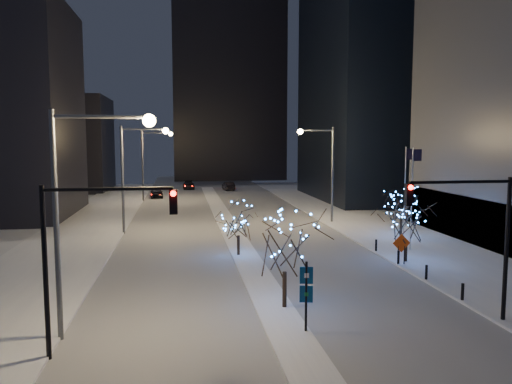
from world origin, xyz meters
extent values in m
plane|color=white|center=(0.00, 0.00, 0.00)|extent=(160.00, 160.00, 0.00)
cube|color=#9CA1AA|center=(0.00, 35.00, 0.01)|extent=(20.00, 130.00, 0.02)
cube|color=white|center=(0.00, 30.00, 0.07)|extent=(2.00, 80.00, 0.15)
cube|color=white|center=(15.00, 20.00, 0.07)|extent=(10.00, 90.00, 0.15)
cube|color=white|center=(-14.00, 20.00, 0.07)|extent=(8.00, 90.00, 0.15)
cube|color=black|center=(-26.00, 70.00, 8.00)|extent=(18.00, 16.00, 16.00)
cube|color=black|center=(6.00, 92.00, 21.00)|extent=(24.00, 14.00, 42.00)
cylinder|color=#595E66|center=(-10.00, 2.00, 5.00)|extent=(0.24, 0.24, 10.00)
cylinder|color=#595E66|center=(-8.00, 2.00, 9.70)|extent=(4.00, 0.16, 0.16)
sphere|color=#FFC37F|center=(-6.00, 2.00, 9.55)|extent=(0.56, 0.56, 0.56)
cylinder|color=#595E66|center=(-10.00, 27.00, 5.00)|extent=(0.24, 0.24, 10.00)
cylinder|color=#595E66|center=(-8.00, 27.00, 9.70)|extent=(4.00, 0.16, 0.16)
sphere|color=#FFC37F|center=(-6.00, 27.00, 9.55)|extent=(0.56, 0.56, 0.56)
cylinder|color=#595E66|center=(-10.00, 52.00, 5.00)|extent=(0.24, 0.24, 10.00)
cylinder|color=#595E66|center=(-8.00, 52.00, 9.70)|extent=(4.00, 0.16, 0.16)
sphere|color=#FFC37F|center=(-6.00, 52.00, 9.55)|extent=(0.56, 0.56, 0.56)
cylinder|color=#595E66|center=(11.00, 30.00, 5.00)|extent=(0.24, 0.24, 10.00)
cylinder|color=#595E66|center=(9.25, 30.00, 9.70)|extent=(3.50, 0.16, 0.16)
sphere|color=#FFC37F|center=(7.50, 30.00, 9.55)|extent=(0.56, 0.56, 0.56)
cylinder|color=black|center=(-10.00, 0.00, 3.50)|extent=(0.20, 0.20, 7.00)
cylinder|color=black|center=(-7.50, 0.00, 6.80)|extent=(5.00, 0.14, 0.14)
cube|color=black|center=(-5.00, 0.00, 6.25)|extent=(0.32, 0.28, 1.00)
sphere|color=#FF0C05|center=(-5.00, -0.18, 6.60)|extent=(0.22, 0.22, 0.22)
cylinder|color=black|center=(10.50, 1.00, 3.50)|extent=(0.20, 0.20, 7.00)
cylinder|color=black|center=(8.00, 1.00, 6.80)|extent=(5.00, 0.14, 0.14)
cube|color=black|center=(5.50, 1.00, 6.25)|extent=(0.32, 0.28, 1.00)
sphere|color=#FF0C05|center=(5.50, 0.82, 6.60)|extent=(0.22, 0.22, 0.22)
cylinder|color=silver|center=(13.00, 16.00, 4.15)|extent=(0.10, 0.10, 8.00)
cube|color=black|center=(13.35, 16.00, 7.55)|extent=(0.70, 0.03, 0.90)
cylinder|color=silver|center=(13.60, 18.50, 4.15)|extent=(0.10, 0.10, 8.00)
cube|color=black|center=(13.95, 18.50, 7.55)|extent=(0.70, 0.03, 0.90)
cylinder|color=black|center=(10.20, 4.00, 0.60)|extent=(0.16, 0.16, 0.90)
cylinder|color=black|center=(10.20, 8.00, 0.60)|extent=(0.16, 0.16, 0.90)
cylinder|color=black|center=(10.20, 12.00, 0.60)|extent=(0.16, 0.16, 0.90)
cylinder|color=black|center=(10.20, 16.00, 0.60)|extent=(0.16, 0.16, 0.90)
imported|color=black|center=(-8.32, 56.23, 0.78)|extent=(2.14, 4.70, 1.56)
imported|color=black|center=(3.50, 65.81, 0.72)|extent=(2.04, 4.52, 1.44)
imported|color=black|center=(-3.32, 68.82, 0.70)|extent=(2.08, 4.86, 1.40)
cylinder|color=black|center=(0.50, 4.36, 1.07)|extent=(0.22, 0.22, 1.84)
cylinder|color=black|center=(-0.50, 16.34, 0.88)|extent=(0.22, 0.22, 1.46)
cylinder|color=black|center=(11.00, 12.56, 0.90)|extent=(0.22, 0.22, 1.50)
cylinder|color=black|center=(14.79, 21.57, 0.89)|extent=(0.22, 0.22, 1.48)
cylinder|color=black|center=(0.78, 1.00, 1.67)|extent=(0.11, 0.11, 3.34)
cube|color=#0C4888|center=(0.78, 1.00, 2.72)|extent=(0.59, 0.19, 0.76)
cube|color=#0C4888|center=(0.78, 1.00, 1.86)|extent=(0.59, 0.19, 0.76)
cylinder|color=black|center=(10.07, 11.79, 0.78)|extent=(0.07, 0.07, 1.26)
cylinder|color=black|center=(10.53, 11.79, 0.78)|extent=(0.07, 0.07, 1.26)
cube|color=#F04A0C|center=(10.30, 11.79, 1.64)|extent=(1.29, 0.08, 1.29)
camera|label=1|loc=(-4.70, -20.11, 8.73)|focal=35.00mm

